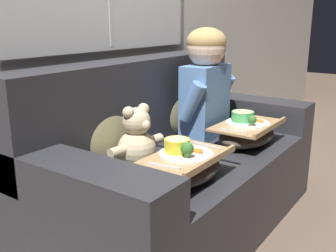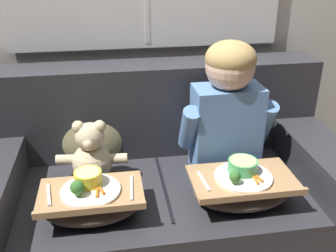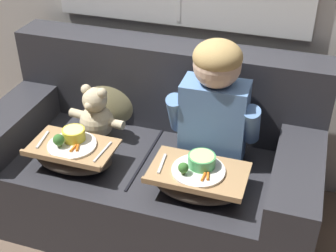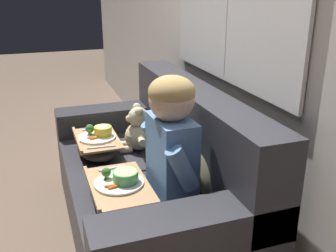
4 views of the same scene
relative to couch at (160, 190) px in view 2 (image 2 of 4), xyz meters
name	(u,v)px [view 2 (image 2 of 4)]	position (x,y,z in m)	size (l,w,h in m)	color
ground_plane	(162,250)	(0.00, -0.06, -0.33)	(14.00, 14.00, 0.00)	brown
couch	(160,190)	(0.00, 0.00, 0.00)	(1.70, 0.86, 0.90)	#2D2D33
throw_pillow_behind_child	(215,121)	(0.32, 0.19, 0.27)	(0.35, 0.17, 0.36)	tan
throw_pillow_behind_teddy	(92,130)	(-0.32, 0.19, 0.27)	(0.37, 0.18, 0.38)	tan
child_figure	(228,103)	(0.32, -0.01, 0.45)	(0.45, 0.22, 0.63)	#5B84BC
teddy_bear	(91,156)	(-0.32, -0.01, 0.23)	(0.33, 0.23, 0.30)	beige
lap_tray_child	(242,187)	(0.32, -0.28, 0.17)	(0.44, 0.28, 0.18)	#473D33
lap_tray_teddy	(92,201)	(-0.32, -0.28, 0.17)	(0.42, 0.26, 0.19)	#473D33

